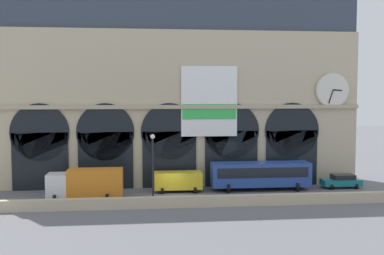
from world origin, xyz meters
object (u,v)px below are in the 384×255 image
Objects in this scene: car_east at (341,181)px; street_lamp_quayside at (153,160)px; bus_mideast at (260,174)px; box_truck_midwest at (86,183)px; van_center at (178,181)px.

car_east is 0.64× the size of street_lamp_quayside.
bus_mideast is at bearing -178.81° from car_east.
street_lamp_quayside is at bearing -27.45° from box_truck_midwest.
street_lamp_quayside reaches higher than box_truck_midwest.
bus_mideast reaches higher than car_east.
box_truck_midwest is at bearing -173.97° from car_east.
van_center is at bearing 179.68° from bus_mideast.
box_truck_midwest is 7.96m from street_lamp_quayside.
van_center is at bearing 65.42° from street_lamp_quayside.
street_lamp_quayside is (-2.88, -6.29, 3.17)m from van_center.
box_truck_midwest is at bearing -171.54° from bus_mideast.
bus_mideast reaches higher than van_center.
car_east is at bearing 1.19° from bus_mideast.
car_east is (28.24, 2.98, -0.90)m from box_truck_midwest.
van_center is 0.75× the size of street_lamp_quayside.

